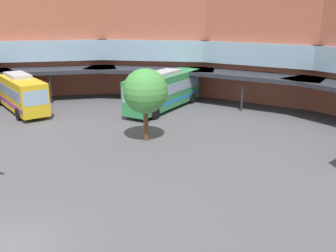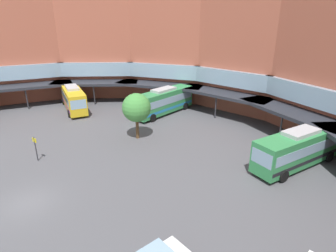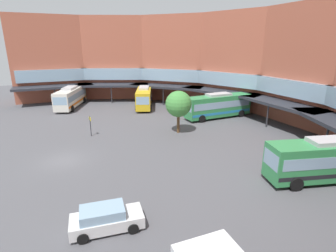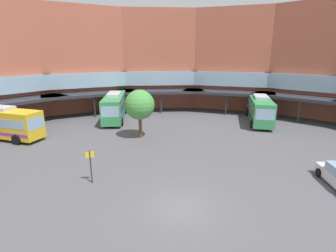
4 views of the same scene
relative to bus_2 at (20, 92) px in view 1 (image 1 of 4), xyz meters
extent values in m
plane|color=#515156|center=(18.45, -15.03, -1.84)|extent=(115.62, 115.62, 0.00)
cube|color=#AD5942|center=(18.45, 17.78, 6.22)|extent=(13.99, 6.00, 16.14)
cube|color=#8CADC6|center=(18.45, 17.18, 3.32)|extent=(12.59, 6.24, 2.26)
cube|color=#282B33|center=(18.45, 12.78, 1.38)|extent=(13.99, 4.00, 0.40)
cylinder|color=#2D2D33|center=(18.45, 11.18, -0.23)|extent=(0.20, 0.20, 3.23)
cube|color=#AD5942|center=(6.05, 15.35, 6.22)|extent=(15.22, 10.85, 16.14)
cube|color=#8CADC6|center=(6.27, 14.79, 3.32)|extent=(14.02, 10.54, 2.26)
cube|color=#282B33|center=(7.94, 10.72, 1.38)|extent=(14.47, 8.99, 0.40)
cylinder|color=#2D2D33|center=(8.54, 9.24, -0.23)|extent=(0.20, 0.20, 3.23)
cube|color=#AD5942|center=(-4.52, 8.40, 6.22)|extent=(14.19, 14.08, 16.14)
cube|color=#8CADC6|center=(-4.10, 7.98, 3.32)|extent=(13.36, 13.27, 2.26)
cube|color=#282B33|center=(-1.02, 4.83, 1.38)|extent=(12.79, 12.65, 0.40)
cylinder|color=#2D2D33|center=(0.10, 3.69, -0.23)|extent=(0.20, 0.20, 3.23)
cube|color=gold|center=(-0.01, 0.01, -0.03)|extent=(10.38, 6.11, 2.94)
cube|color=#8CADC6|center=(-0.01, 0.01, 0.33)|extent=(9.83, 5.93, 0.94)
cube|color=purple|center=(-0.01, 0.01, -0.85)|extent=(10.20, 6.06, 0.35)
cube|color=#8CADC6|center=(4.67, -1.92, 0.33)|extent=(0.92, 2.00, 1.29)
cube|color=#B2B2B7|center=(-0.01, 0.01, 1.62)|extent=(4.05, 2.96, 0.36)
cylinder|color=black|center=(3.66, -0.20, -1.29)|extent=(1.13, 0.70, 1.10)
cylinder|color=black|center=(2.75, -2.43, -1.29)|extent=(1.13, 0.70, 1.10)
cylinder|color=black|center=(-2.78, 2.44, -1.29)|extent=(1.13, 0.70, 1.10)
cylinder|color=black|center=(-3.69, 0.22, -1.29)|extent=(1.13, 0.70, 1.10)
cube|color=#338C4C|center=(11.68, 7.80, 0.05)|extent=(2.61, 10.66, 3.09)
cube|color=#8CADC6|center=(11.68, 7.80, 0.42)|extent=(2.65, 10.02, 0.99)
cube|color=#267FBF|center=(11.68, 7.80, -0.81)|extent=(2.63, 10.45, 0.37)
cube|color=#8CADC6|center=(11.75, 2.54, 0.42)|extent=(2.17, 0.15, 1.36)
cube|color=#B2B2B7|center=(11.68, 7.80, 1.78)|extent=(1.78, 3.85, 0.36)
cylinder|color=black|center=(12.96, 4.20, -1.29)|extent=(0.31, 1.10, 1.10)
cylinder|color=black|center=(10.49, 4.17, -1.29)|extent=(0.31, 1.10, 1.10)
cylinder|color=black|center=(12.86, 11.43, -1.29)|extent=(0.31, 1.10, 1.10)
cylinder|color=black|center=(10.40, 11.40, -1.29)|extent=(0.31, 1.10, 1.10)
cylinder|color=brown|center=(15.54, -0.95, -0.41)|extent=(0.36, 0.36, 2.86)
sphere|color=#479342|center=(15.54, -0.95, 1.92)|extent=(3.29, 3.29, 3.29)
camera|label=1|loc=(30.79, -22.70, 7.36)|focal=39.81mm
camera|label=2|loc=(38.44, -21.15, 11.50)|focal=29.91mm
camera|label=3|loc=(44.29, -15.56, 9.16)|focal=28.18mm
camera|label=4|loc=(16.54, -28.95, 7.40)|focal=27.60mm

